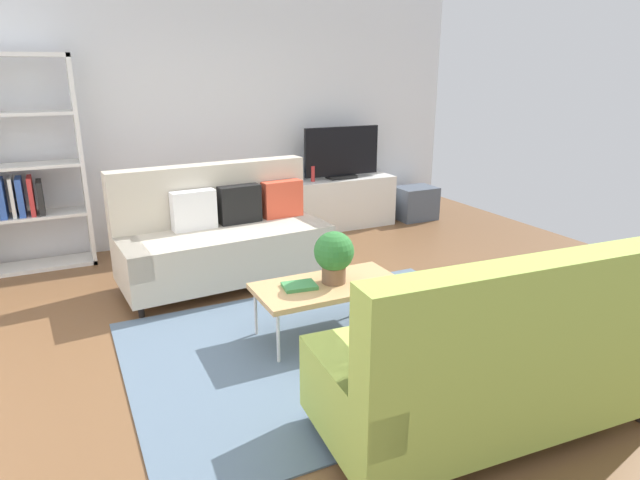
# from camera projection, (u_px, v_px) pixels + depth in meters

# --- Properties ---
(ground_plane) EXTENTS (7.68, 7.68, 0.00)m
(ground_plane) POSITION_uv_depth(u_px,v_px,m) (311.00, 329.00, 4.26)
(ground_plane) COLOR brown
(wall_far) EXTENTS (6.40, 0.12, 2.90)m
(wall_far) POSITION_uv_depth(u_px,v_px,m) (208.00, 115.00, 6.23)
(wall_far) COLOR silver
(wall_far) RESTS_ON ground_plane
(area_rug) EXTENTS (2.90, 2.20, 0.01)m
(area_rug) POSITION_uv_depth(u_px,v_px,m) (334.00, 346.00, 3.97)
(area_rug) COLOR slate
(area_rug) RESTS_ON ground_plane
(couch_beige) EXTENTS (1.95, 0.97, 1.10)m
(couch_beige) POSITION_uv_depth(u_px,v_px,m) (223.00, 236.00, 5.09)
(couch_beige) COLOR beige
(couch_beige) RESTS_ON ground_plane
(couch_green) EXTENTS (1.95, 0.96, 1.10)m
(couch_green) POSITION_uv_depth(u_px,v_px,m) (492.00, 360.00, 2.93)
(couch_green) COLOR #A3BC4C
(couch_green) RESTS_ON ground_plane
(coffee_table) EXTENTS (1.10, 0.56, 0.42)m
(coffee_table) POSITION_uv_depth(u_px,v_px,m) (328.00, 287.00, 4.05)
(coffee_table) COLOR tan
(coffee_table) RESTS_ON ground_plane
(tv_console) EXTENTS (1.40, 0.44, 0.64)m
(tv_console) POSITION_uv_depth(u_px,v_px,m) (340.00, 203.00, 6.93)
(tv_console) COLOR silver
(tv_console) RESTS_ON ground_plane
(tv) EXTENTS (1.00, 0.20, 0.64)m
(tv) POSITION_uv_depth(u_px,v_px,m) (342.00, 153.00, 6.72)
(tv) COLOR black
(tv) RESTS_ON tv_console
(bookshelf) EXTENTS (1.10, 0.36, 2.10)m
(bookshelf) POSITION_uv_depth(u_px,v_px,m) (19.00, 174.00, 5.27)
(bookshelf) COLOR white
(bookshelf) RESTS_ON ground_plane
(storage_trunk) EXTENTS (0.52, 0.40, 0.44)m
(storage_trunk) POSITION_uv_depth(u_px,v_px,m) (415.00, 203.00, 7.33)
(storage_trunk) COLOR #4C5666
(storage_trunk) RESTS_ON ground_plane
(potted_plant) EXTENTS (0.30, 0.30, 0.40)m
(potted_plant) POSITION_uv_depth(u_px,v_px,m) (334.00, 254.00, 4.01)
(potted_plant) COLOR brown
(potted_plant) RESTS_ON coffee_table
(table_book_0) EXTENTS (0.26, 0.21, 0.03)m
(table_book_0) POSITION_uv_depth(u_px,v_px,m) (299.00, 286.00, 3.97)
(table_book_0) COLOR #3F8C4C
(table_book_0) RESTS_ON coffee_table
(vase_0) EXTENTS (0.11, 0.11, 0.18)m
(vase_0) POSITION_uv_depth(u_px,v_px,m) (297.00, 174.00, 6.60)
(vase_0) COLOR #4C72B2
(vase_0) RESTS_ON tv_console
(bottle_0) EXTENTS (0.05, 0.05, 0.19)m
(bottle_0) POSITION_uv_depth(u_px,v_px,m) (313.00, 174.00, 6.60)
(bottle_0) COLOR red
(bottle_0) RESTS_ON tv_console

